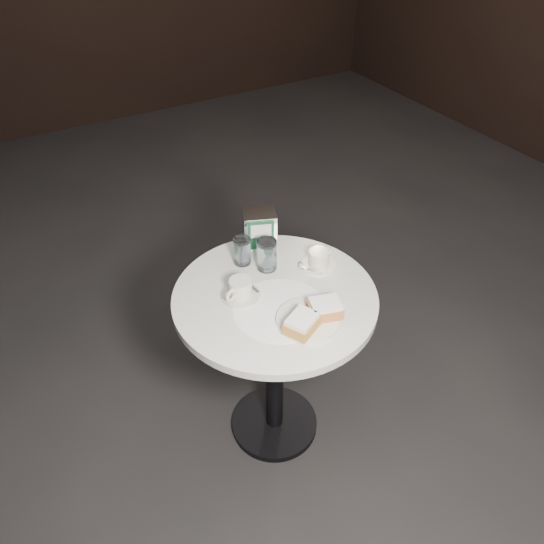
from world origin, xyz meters
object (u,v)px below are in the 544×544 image
(coffee_cup_right, at_px, (319,260))
(water_glass_left, at_px, (242,251))
(coffee_cup_left, at_px, (240,290))
(water_glass_right, at_px, (267,255))
(beignet_plate, at_px, (311,318))
(cafe_table, at_px, (275,335))
(napkin_dispenser, at_px, (260,229))

(coffee_cup_right, distance_m, water_glass_left, 0.28)
(coffee_cup_left, xyz_separation_m, water_glass_right, (0.15, 0.09, 0.03))
(beignet_plate, bearing_deg, cafe_table, 99.41)
(coffee_cup_left, relative_size, napkin_dispenser, 1.17)
(water_glass_left, bearing_deg, napkin_dispenser, 31.13)
(coffee_cup_right, height_order, water_glass_left, water_glass_left)
(coffee_cup_left, bearing_deg, coffee_cup_right, -22.04)
(water_glass_right, bearing_deg, cafe_table, -109.15)
(beignet_plate, relative_size, coffee_cup_right, 1.48)
(cafe_table, xyz_separation_m, coffee_cup_left, (-0.10, 0.05, 0.23))
(napkin_dispenser, bearing_deg, coffee_cup_right, -39.45)
(water_glass_left, height_order, water_glass_right, water_glass_right)
(beignet_plate, relative_size, napkin_dispenser, 1.58)
(napkin_dispenser, bearing_deg, beignet_plate, -75.89)
(beignet_plate, xyz_separation_m, water_glass_right, (0.02, 0.32, 0.03))
(cafe_table, height_order, water_glass_right, water_glass_right)
(beignet_plate, bearing_deg, water_glass_right, 86.40)
(cafe_table, relative_size, napkin_dispenser, 5.03)
(coffee_cup_right, bearing_deg, beignet_plate, -145.20)
(coffee_cup_right, distance_m, napkin_dispenser, 0.26)
(cafe_table, distance_m, water_glass_right, 0.30)
(cafe_table, xyz_separation_m, water_glass_left, (-0.01, 0.21, 0.25))
(cafe_table, height_order, napkin_dispenser, napkin_dispenser)
(water_glass_left, bearing_deg, beignet_plate, -83.89)
(beignet_plate, distance_m, water_glass_left, 0.39)
(coffee_cup_left, xyz_separation_m, coffee_cup_right, (0.32, 0.01, -0.00))
(cafe_table, distance_m, beignet_plate, 0.29)
(beignet_plate, relative_size, water_glass_right, 2.01)
(napkin_dispenser, bearing_deg, water_glass_right, -86.32)
(water_glass_right, height_order, napkin_dispenser, napkin_dispenser)
(water_glass_left, distance_m, water_glass_right, 0.10)
(beignet_plate, bearing_deg, napkin_dispenser, 81.66)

